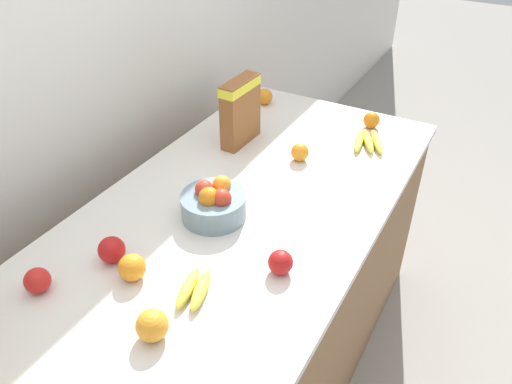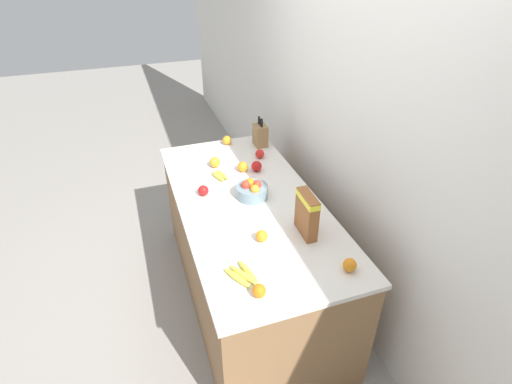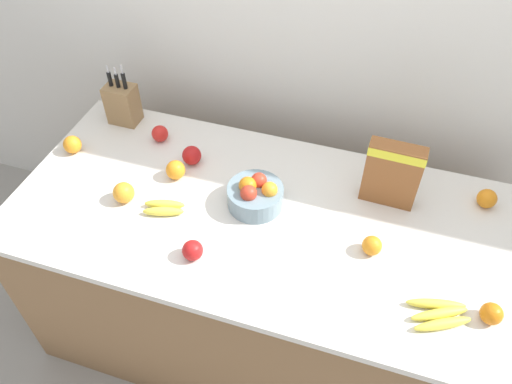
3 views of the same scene
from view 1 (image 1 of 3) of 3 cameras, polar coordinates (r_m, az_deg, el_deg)
The scene contains 15 objects.
ground_plane at distance 2.31m, azimuth -2.18°, elevation -20.02°, with size 14.00×14.00×0.00m, color gray.
wall_back at distance 1.88m, azimuth -21.67°, elevation 14.21°, with size 9.00×0.06×2.60m.
counter at distance 1.97m, azimuth -2.47°, elevation -12.64°, with size 1.94×0.92×0.88m.
cereal_box at distance 2.01m, azimuth -1.80°, elevation 9.49°, with size 0.21×0.07×0.27m.
fruit_bowl at distance 1.63m, azimuth -4.84°, elevation -1.28°, with size 0.22×0.22×0.13m.
banana_bunch_left at distance 1.39m, azimuth -7.08°, elevation -10.94°, with size 0.17×0.11×0.04m.
banana_bunch_right at distance 2.09m, azimuth 12.68°, elevation 5.71°, with size 0.21×0.16×0.03m.
apple_rear at distance 1.43m, azimuth 2.82°, elevation -8.02°, with size 0.07×0.07×0.07m, color red.
apple_leftmost at distance 1.52m, azimuth -16.17°, elevation -6.36°, with size 0.08×0.08×0.08m, color red.
apple_middle at distance 1.50m, azimuth -23.71°, elevation -9.25°, with size 0.07×0.07×0.07m, color red.
orange_mid_left at distance 1.94m, azimuth 5.03°, elevation 4.56°, with size 0.07×0.07×0.07m, color orange.
orange_front_center at distance 1.45m, azimuth -13.98°, elevation -8.37°, with size 0.08×0.08×0.08m, color orange.
orange_front_right at distance 2.38m, azimuth 1.00°, elevation 10.84°, with size 0.07×0.07×0.07m, color orange.
orange_near_bowl at distance 2.22m, azimuth 13.06°, elevation 8.00°, with size 0.07×0.07×0.07m, color orange.
orange_back_center at distance 1.29m, azimuth -11.78°, elevation -14.70°, with size 0.08×0.08×0.08m, color orange.
Camera 1 is at (-1.11, -0.72, 1.90)m, focal length 35.00 mm.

